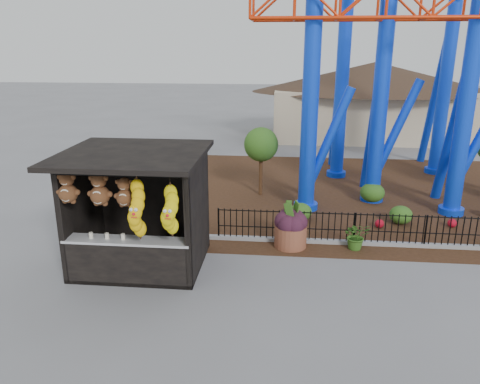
# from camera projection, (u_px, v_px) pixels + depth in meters

# --- Properties ---
(ground) EXTENTS (120.00, 120.00, 0.00)m
(ground) POSITION_uv_depth(u_px,v_px,m) (251.00, 291.00, 11.16)
(ground) COLOR slate
(ground) RESTS_ON ground
(mulch_bed) EXTENTS (18.00, 12.00, 0.02)m
(mulch_bed) POSITION_uv_depth(u_px,v_px,m) (368.00, 194.00, 18.37)
(mulch_bed) COLOR #331E11
(mulch_bed) RESTS_ON ground
(curb) EXTENTS (18.00, 0.18, 0.12)m
(curb) POSITION_uv_depth(u_px,v_px,m) (395.00, 244.00, 13.61)
(curb) COLOR gray
(curb) RESTS_ON ground
(prize_booth) EXTENTS (3.50, 3.40, 3.12)m
(prize_booth) POSITION_uv_depth(u_px,v_px,m) (136.00, 214.00, 11.84)
(prize_booth) COLOR black
(prize_booth) RESTS_ON ground
(picket_fence) EXTENTS (12.20, 0.06, 1.00)m
(picket_fence) POSITION_uv_depth(u_px,v_px,m) (429.00, 232.00, 13.39)
(picket_fence) COLOR black
(picket_fence) RESTS_ON ground
(roller_coaster) EXTENTS (11.00, 6.37, 10.82)m
(roller_coaster) POSITION_uv_depth(u_px,v_px,m) (414.00, 20.00, 16.53)
(roller_coaster) COLOR #0E3FF1
(roller_coaster) RESTS_ON ground
(terracotta_planter) EXTENTS (1.16, 1.16, 0.65)m
(terracotta_planter) POSITION_uv_depth(u_px,v_px,m) (290.00, 236.00, 13.51)
(terracotta_planter) COLOR brown
(terracotta_planter) RESTS_ON ground
(planter_foliage) EXTENTS (0.70, 0.70, 0.64)m
(planter_foliage) POSITION_uv_depth(u_px,v_px,m) (291.00, 215.00, 13.32)
(planter_foliage) COLOR #301321
(planter_foliage) RESTS_ON terracotta_planter
(potted_plant) EXTENTS (0.81, 0.72, 0.82)m
(potted_plant) POSITION_uv_depth(u_px,v_px,m) (356.00, 236.00, 13.33)
(potted_plant) COLOR #275719
(potted_plant) RESTS_ON ground
(landscaping) EXTENTS (7.80, 4.04, 0.71)m
(landscaping) POSITION_uv_depth(u_px,v_px,m) (383.00, 206.00, 16.11)
(landscaping) COLOR #2D5619
(landscaping) RESTS_ON mulch_bed
(pavilion) EXTENTS (15.00, 15.00, 4.80)m
(pavilion) POSITION_uv_depth(u_px,v_px,m) (374.00, 88.00, 28.64)
(pavilion) COLOR #BFAD8C
(pavilion) RESTS_ON ground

